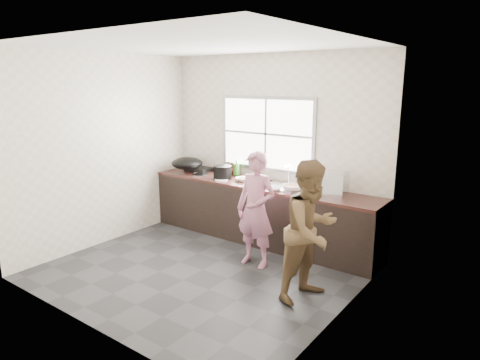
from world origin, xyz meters
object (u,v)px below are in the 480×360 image
Objects in this scene: burner at (201,169)px; black_pot at (223,172)px; cutting_board at (253,178)px; pot_lid_right at (200,171)px; glass_jar at (222,175)px; woman at (256,213)px; wok at (187,163)px; plate_food at (221,180)px; pot_lid_left at (200,175)px; bottle_green at (237,167)px; dish_rack at (330,183)px; bottle_brown_short at (230,170)px; bowl_held at (275,189)px; bowl_mince at (243,179)px; bottle_brown_tall at (229,168)px; bowl_crabs at (292,189)px; person_side at (311,231)px.

black_pot is at bearing -21.84° from burner.
cutting_board is 1.03m from pot_lid_right.
black_pot is at bearing -33.78° from glass_jar.
wok is (-1.82, 0.70, 0.33)m from woman.
glass_jar is (-0.09, 0.12, 0.04)m from plate_food.
wok is at bearing 176.12° from pot_lid_left.
bottle_green is 0.74m from burner.
dish_rack is at bearing 2.82° from black_pot.
bowl_held is at bearing -21.60° from bottle_brown_short.
bottle_green is at bearing 142.49° from bowl_mince.
bottle_brown_tall is 0.40× the size of wok.
bowl_crabs is at bearing -5.41° from bowl_mince.
black_pot is 0.66× the size of dish_rack.
bowl_crabs is 0.54× the size of burner.
wok is at bearing -177.54° from bowl_mince.
person_side reaches higher than burner.
plate_food is at bearing -10.65° from pot_lid_left.
person_side is 2.39m from bottle_green.
black_pot reaches higher than glass_jar.
bottle_green is 0.59m from pot_lid_left.
pot_lid_left is at bearing -3.88° from wok.
bottle_green is 1.68m from dish_rack.
bottle_brown_short is at bearing 2.67° from burner.
bowl_mince is 0.79× the size of black_pot.
dish_rack is at bearing 49.35° from woman.
woman is at bearing -43.23° from bottle_green.
cutting_board is 1.98× the size of bowl_crabs.
bottle_brown_tall is at bearing 109.23° from black_pot.
glass_jar is at bearing -15.99° from pot_lid_right.
bowl_mince is 1.05m from burner.
bottle_green reaches higher than bowl_held.
dish_rack is (0.64, 0.77, 0.33)m from woman.
wok reaches higher than pot_lid_left.
glass_jar reaches higher than bowl_mince.
woman reaches higher than bowl_held.
person_side is at bearing -32.13° from bottle_brown_tall.
bottle_green reaches higher than cutting_board.
bottle_brown_tall is at bearing 173.43° from bottle_green.
cutting_board is 0.86m from bowl_crabs.
person_side is 8.73× the size of bowl_held.
black_pot is 0.66m from pot_lid_right.
woman is at bearing -40.21° from bottle_brown_short.
wok reaches higher than plate_food.
glass_jar is at bearing -79.41° from bottle_brown_short.
bottle_brown_short reaches higher than pot_lid_left.
pot_lid_left is (-0.36, -0.31, -0.07)m from bottle_brown_short.
glass_jar reaches higher than pot_lid_left.
wok is 2.00× the size of pot_lid_left.
bottle_brown_tall is at bearing 172.55° from cutting_board.
bottle_green is at bearing 0.74° from burner.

